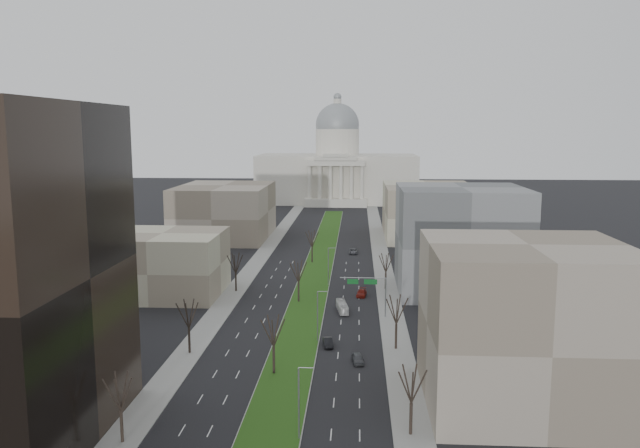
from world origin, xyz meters
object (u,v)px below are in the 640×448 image
at_px(car_red, 362,293).
at_px(car_grey_far, 353,251).
at_px(car_grey_near, 358,358).
at_px(car_black, 328,342).
at_px(box_van, 342,307).

height_order(car_red, car_grey_far, car_grey_far).
xyz_separation_m(car_grey_near, car_black, (-5.12, 7.36, -0.00)).
bearing_deg(car_red, box_van, -101.92).
relative_size(car_red, box_van, 0.66).
bearing_deg(car_black, car_grey_near, -63.90).
bearing_deg(car_black, box_van, 75.97).
xyz_separation_m(car_black, car_red, (5.96, 32.97, 0.01)).
distance_m(car_grey_near, car_red, 40.35).
xyz_separation_m(car_grey_near, box_van, (-3.18, 28.09, 0.34)).
height_order(car_grey_near, car_black, car_grey_near).
height_order(car_grey_near, car_grey_far, car_grey_far).
relative_size(car_black, box_van, 0.57).
xyz_separation_m(car_black, box_van, (1.94, 20.73, 0.34)).
height_order(car_black, box_van, box_van).
height_order(car_black, car_red, car_red).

